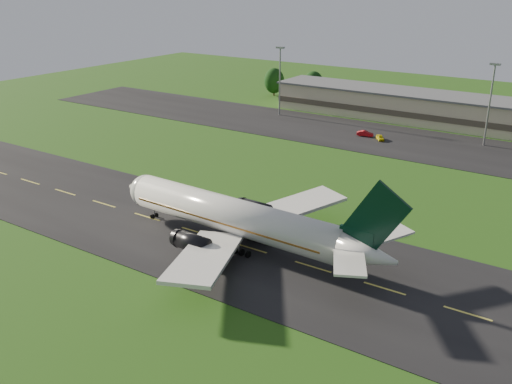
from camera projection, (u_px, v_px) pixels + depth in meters
The scene contains 9 objects.
ground at pixel (313, 267), 82.95m from camera, with size 360.00×360.00×0.00m, color #214C13.
taxiway at pixel (313, 267), 82.93m from camera, with size 220.00×30.00×0.10m, color black.
apron at pixel (454, 150), 138.86m from camera, with size 260.00×30.00×0.10m, color black.
airliner at pixel (238, 218), 88.26m from camera, with size 51.28×42.17×15.57m.
terminal at pixel (506, 118), 152.91m from camera, with size 145.00×16.00×8.40m.
light_mast_west at pixel (280, 73), 169.16m from camera, with size 2.40×1.20×20.35m.
light_mast_centre at pixel (491, 95), 137.96m from camera, with size 2.40×1.20×20.35m.
service_vehicle_a at pixel (380, 138), 146.67m from camera, with size 1.57×3.90×1.33m, color #CEBF0C.
service_vehicle_b at pixel (365, 134), 150.16m from camera, with size 1.50×4.30×1.42m, color #A30A11.
Camera 1 is at (34.07, -65.79, 39.77)m, focal length 40.00 mm.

